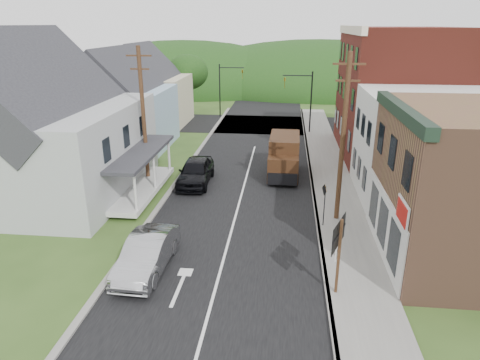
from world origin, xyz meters
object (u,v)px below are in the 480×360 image
(delivery_van, at_px, (284,157))
(warning_sign, at_px, (324,199))
(silver_sedan, at_px, (147,254))
(route_sign_cluster, at_px, (339,246))
(dark_sedan, at_px, (196,172))

(delivery_van, height_order, warning_sign, delivery_van)
(silver_sedan, height_order, delivery_van, delivery_van)
(delivery_van, bearing_deg, silver_sedan, -112.64)
(silver_sedan, bearing_deg, delivery_van, 68.07)
(route_sign_cluster, bearing_deg, warning_sign, 111.20)
(route_sign_cluster, distance_m, warning_sign, 6.07)
(silver_sedan, xyz_separation_m, route_sign_cluster, (8.00, -0.98, 1.43))
(silver_sedan, height_order, dark_sedan, dark_sedan)
(route_sign_cluster, bearing_deg, dark_sedan, 145.12)
(dark_sedan, height_order, route_sign_cluster, route_sign_cluster)
(delivery_van, bearing_deg, dark_sedan, -157.99)
(delivery_van, xyz_separation_m, route_sign_cluster, (2.21, -14.15, 0.79))
(route_sign_cluster, bearing_deg, delivery_van, 119.73)
(delivery_van, relative_size, route_sign_cluster, 1.60)
(dark_sedan, bearing_deg, route_sign_cluster, -56.54)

